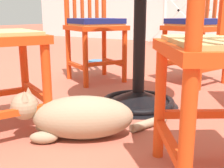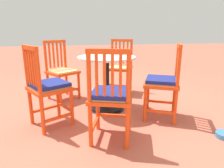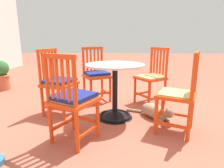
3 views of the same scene
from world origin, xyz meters
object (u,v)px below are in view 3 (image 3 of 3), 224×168
(orange_chair_near_fence, at_px, (152,78))
(orange_chair_tucked_in, at_px, (72,100))
(cafe_table, at_px, (115,97))
(orange_chair_at_corner, at_px, (96,75))
(tabby_cat, at_px, (156,112))
(orange_chair_by_planter, at_px, (179,95))
(orange_chair_facing_out, at_px, (58,83))
(terracotta_planter, at_px, (1,75))

(orange_chair_near_fence, height_order, orange_chair_tucked_in, same)
(cafe_table, bearing_deg, orange_chair_at_corner, 24.83)
(orange_chair_near_fence, relative_size, tabby_cat, 1.58)
(orange_chair_at_corner, xyz_separation_m, tabby_cat, (-0.75, -0.89, -0.35))
(orange_chair_by_planter, relative_size, orange_chair_facing_out, 1.00)
(tabby_cat, bearing_deg, terracotta_planter, 65.26)
(orange_chair_by_planter, distance_m, orange_chair_at_corner, 1.52)
(orange_chair_by_planter, distance_m, orange_chair_facing_out, 1.58)
(cafe_table, relative_size, tabby_cat, 1.31)
(tabby_cat, relative_size, terracotta_planter, 0.93)
(cafe_table, distance_m, tabby_cat, 0.59)
(cafe_table, xyz_separation_m, orange_chair_near_fence, (0.61, -0.58, 0.15))
(orange_chair_facing_out, height_order, orange_chair_tucked_in, same)
(orange_chair_by_planter, bearing_deg, cafe_table, 62.83)
(terracotta_planter, bearing_deg, cafe_table, -119.13)
(orange_chair_at_corner, bearing_deg, tabby_cat, -130.14)
(tabby_cat, bearing_deg, orange_chair_by_planter, -154.67)
(orange_chair_by_planter, relative_size, orange_chair_near_fence, 1.00)
(orange_chair_at_corner, relative_size, terracotta_planter, 1.47)
(cafe_table, height_order, orange_chair_facing_out, orange_chair_facing_out)
(orange_chair_facing_out, bearing_deg, orange_chair_at_corner, -36.16)
(orange_chair_near_fence, height_order, orange_chair_at_corner, same)
(orange_chair_near_fence, xyz_separation_m, orange_chair_at_corner, (0.12, 0.91, 0.01))
(orange_chair_facing_out, relative_size, terracotta_planter, 1.47)
(orange_chair_at_corner, bearing_deg, orange_chair_by_planter, -136.10)
(orange_chair_by_planter, bearing_deg, orange_chair_near_fence, 8.04)
(orange_chair_facing_out, height_order, tabby_cat, orange_chair_facing_out)
(tabby_cat, distance_m, terracotta_planter, 3.25)
(orange_chair_tucked_in, height_order, terracotta_planter, orange_chair_tucked_in)
(orange_chair_near_fence, relative_size, orange_chair_facing_out, 1.00)
(orange_chair_by_planter, height_order, terracotta_planter, orange_chair_by_planter)
(orange_chair_facing_out, relative_size, orange_chair_tucked_in, 1.00)
(orange_chair_at_corner, relative_size, orange_chair_tucked_in, 1.00)
(orange_chair_facing_out, xyz_separation_m, orange_chair_tucked_in, (-0.73, -0.38, 0.00))
(orange_chair_tucked_in, distance_m, terracotta_planter, 2.78)
(orange_chair_tucked_in, relative_size, tabby_cat, 1.58)
(orange_chair_at_corner, height_order, tabby_cat, orange_chair_at_corner)
(orange_chair_near_fence, distance_m, orange_chair_facing_out, 1.46)
(orange_chair_near_fence, bearing_deg, terracotta_planter, 76.25)
(orange_chair_at_corner, height_order, orange_chair_tucked_in, same)
(tabby_cat, xyz_separation_m, terracotta_planter, (1.36, 2.95, 0.23))
(orange_chair_tucked_in, xyz_separation_m, tabby_cat, (0.59, -0.96, -0.35))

